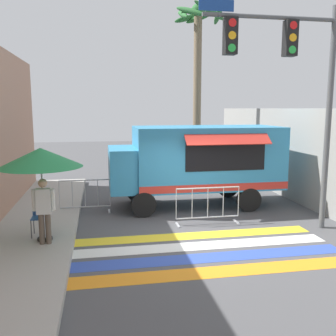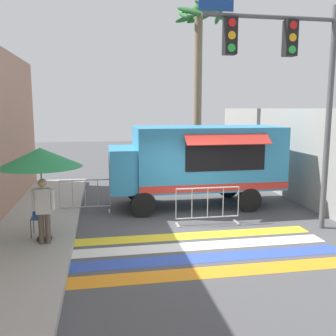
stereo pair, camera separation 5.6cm
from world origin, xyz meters
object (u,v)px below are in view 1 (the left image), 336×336
object	(u,v)px
food_truck	(194,159)
folding_chair	(40,213)
patio_umbrella	(41,158)
vendor_person	(44,208)
traffic_signal_pole	(291,71)
barricade_front	(208,206)
barricade_side	(85,197)
palm_tree	(198,63)

from	to	relation	value
food_truck	folding_chair	world-z (taller)	food_truck
patio_umbrella	vendor_person	distance (m)	1.19
traffic_signal_pole	folding_chair	size ratio (longest dim) A/B	6.56
patio_umbrella	barricade_front	distance (m)	4.89
folding_chair	barricade_front	bearing A→B (deg)	3.98
barricade_side	food_truck	bearing A→B (deg)	3.59
traffic_signal_pole	vendor_person	size ratio (longest dim) A/B	3.82
food_truck	patio_umbrella	size ratio (longest dim) A/B	2.55
barricade_front	palm_tree	xyz separation A→B (m)	(1.31, 6.29, 4.82)
food_truck	patio_umbrella	world-z (taller)	food_truck
food_truck	folding_chair	bearing A→B (deg)	-150.24
traffic_signal_pole	barricade_front	distance (m)	4.36
barricade_front	barricade_side	size ratio (longest dim) A/B	1.17
folding_chair	barricade_side	distance (m)	2.69
folding_chair	barricade_side	xyz separation A→B (m)	(1.03, 2.48, -0.19)
patio_umbrella	barricade_front	size ratio (longest dim) A/B	1.19
patio_umbrella	vendor_person	size ratio (longest dim) A/B	1.44
patio_umbrella	palm_tree	distance (m)	9.86
food_truck	barricade_side	size ratio (longest dim) A/B	3.54
vendor_person	traffic_signal_pole	bearing A→B (deg)	19.23
folding_chair	food_truck	bearing A→B (deg)	26.33
palm_tree	traffic_signal_pole	bearing A→B (deg)	-85.14
food_truck	folding_chair	size ratio (longest dim) A/B	6.32
food_truck	vendor_person	distance (m)	5.71
traffic_signal_pole	vendor_person	world-z (taller)	traffic_signal_pole
barricade_side	palm_tree	world-z (taller)	palm_tree
folding_chair	patio_umbrella	bearing A→B (deg)	-74.93
barricade_front	folding_chair	bearing A→B (deg)	-172.59
patio_umbrella	folding_chair	world-z (taller)	patio_umbrella
food_truck	traffic_signal_pole	world-z (taller)	traffic_signal_pole
food_truck	barricade_front	world-z (taller)	food_truck
vendor_person	folding_chair	bearing A→B (deg)	121.54
food_truck	palm_tree	distance (m)	5.72
patio_umbrella	traffic_signal_pole	bearing A→B (deg)	0.93
palm_tree	food_truck	bearing A→B (deg)	-105.97
traffic_signal_pole	palm_tree	size ratio (longest dim) A/B	0.77
traffic_signal_pole	barricade_side	size ratio (longest dim) A/B	3.68
palm_tree	folding_chair	bearing A→B (deg)	-130.73
barricade_side	palm_tree	distance (m)	8.18
folding_chair	barricade_front	distance (m)	4.67
barricade_front	food_truck	bearing A→B (deg)	87.00
vendor_person	palm_tree	bearing A→B (deg)	68.81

